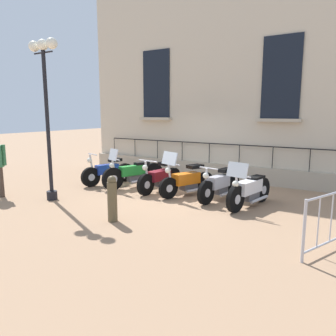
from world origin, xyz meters
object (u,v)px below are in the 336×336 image
Objects in this scene: motorcycle_green at (133,173)px; motorcycle_white at (249,190)px; lamppost at (46,94)px; motorcycle_blue at (108,172)px; bollard at (112,199)px; motorcycle_silver at (220,185)px; motorcycle_orange at (187,180)px; motorcycle_maroon at (160,178)px.

motorcycle_white is (0.21, 3.88, -0.01)m from motorcycle_green.
lamppost is (2.40, -0.97, 2.41)m from motorcycle_green.
motorcycle_white is at bearing 88.68° from motorcycle_blue.
motorcycle_blue is at bearing -136.37° from bollard.
bollard is (2.79, 2.66, 0.11)m from motorcycle_blue.
motorcycle_white is at bearing 76.69° from motorcycle_silver.
motorcycle_green is 3.34m from bollard.
motorcycle_white is (0.18, 1.91, -0.01)m from motorcycle_orange.
motorcycle_orange is 1.84× the size of bollard.
motorcycle_orange reaches higher than motorcycle_green.
motorcycle_orange reaches higher than bollard.
lamppost reaches higher than motorcycle_silver.
motorcycle_maroon is at bearing 88.68° from motorcycle_green.
motorcycle_green is 1.04m from motorcycle_maroon.
motorcycle_blue is 0.96× the size of motorcycle_white.
motorcycle_maroon is at bearing 92.06° from motorcycle_blue.
motorcycle_maroon is 2.84m from motorcycle_white.
bollard is (2.90, -1.30, 0.10)m from motorcycle_silver.
bollard is at bearing -24.20° from motorcycle_silver.
lamppost is (2.19, -4.85, 2.42)m from motorcycle_white.
motorcycle_orange is at bearing -88.34° from motorcycle_silver.
lamppost reaches higher than motorcycle_maroon.
motorcycle_blue is at bearing -84.41° from motorcycle_green.
motorcycle_silver is 0.97× the size of motorcycle_white.
motorcycle_maroon is (0.02, 1.04, -0.04)m from motorcycle_green.
motorcycle_blue is at bearing -88.60° from motorcycle_orange.
motorcycle_green is 1.97m from motorcycle_orange.
lamppost is (2.30, 0.02, 2.45)m from motorcycle_blue.
bollard is (2.87, -0.30, 0.08)m from motorcycle_orange.
motorcycle_white is (0.21, 0.90, 0.02)m from motorcycle_silver.
lamppost reaches higher than motorcycle_green.
motorcycle_orange is 0.45× the size of lamppost.
bollard is at bearing -5.88° from motorcycle_orange.
motorcycle_green is 2.97m from motorcycle_silver.
bollard is at bearing 43.63° from motorcycle_blue.
motorcycle_maroon is 1.89× the size of bollard.
bollard reaches higher than motorcycle_maroon.
motorcycle_maroon is 0.93m from motorcycle_orange.
motorcycle_silver is at bearing 121.33° from lamppost.
motorcycle_orange is at bearing 91.40° from motorcycle_blue.
motorcycle_maroon is at bearing -93.74° from motorcycle_white.
motorcycle_green is at bearing -90.73° from motorcycle_orange.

